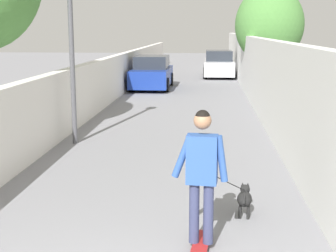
{
  "coord_description": "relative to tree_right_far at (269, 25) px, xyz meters",
  "views": [
    {
      "loc": [
        -3.77,
        -1.01,
        2.77
      ],
      "look_at": [
        5.08,
        -0.29,
        1.0
      ],
      "focal_mm": 52.22,
      "sensor_mm": 36.0,
      "label": 1
    }
  ],
  "objects": [
    {
      "name": "tree_right_far",
      "position": [
        0.0,
        0.0,
        0.0
      ],
      "size": [
        3.08,
        3.08,
        4.7
      ],
      "color": "brown",
      "rests_on": "ground"
    },
    {
      "name": "car_near",
      "position": [
        0.15,
        5.37,
        -2.22
      ],
      "size": [
        4.11,
        1.8,
        1.54
      ],
      "color": "navy",
      "rests_on": "ground"
    },
    {
      "name": "ground_plane",
      "position": [
        -5.0,
        3.73,
        -2.94
      ],
      "size": [
        80.0,
        80.0,
        0.0
      ],
      "primitive_type": "plane",
      "color": "gray"
    },
    {
      "name": "lamp_post",
      "position": [
        -11.26,
        5.97,
        0.28
      ],
      "size": [
        0.36,
        0.36,
        4.78
      ],
      "color": "#4C4C51",
      "rests_on": "ground"
    },
    {
      "name": "dog",
      "position": [
        -15.71,
        2.15,
        -2.66
      ],
      "size": [
        1.5,
        0.77,
        1.06
      ],
      "color": "black",
      "rests_on": "ground"
    },
    {
      "name": "fence_right",
      "position": [
        -7.0,
        0.95,
        -1.7
      ],
      "size": [
        48.0,
        0.3,
        2.47
      ],
      "primitive_type": "cube",
      "color": "white",
      "rests_on": "ground"
    },
    {
      "name": "wall_left",
      "position": [
        -7.0,
        6.52,
        -2.08
      ],
      "size": [
        48.0,
        0.3,
        1.71
      ],
      "primitive_type": "cube",
      "color": "silver",
      "rests_on": "ground"
    },
    {
      "name": "person_skateboarder",
      "position": [
        -16.92,
        2.78,
        -1.85
      ],
      "size": [
        0.26,
        0.71,
        1.72
      ],
      "color": "#333859",
      "rests_on": "skateboard"
    },
    {
      "name": "skateboard",
      "position": [
        -16.92,
        2.78,
        -2.87
      ],
      "size": [
        0.82,
        0.28,
        0.08
      ],
      "color": "maroon",
      "rests_on": "ground"
    },
    {
      "name": "car_far",
      "position": [
        6.16,
        2.1,
        -2.22
      ],
      "size": [
        4.13,
        1.8,
        1.54
      ],
      "color": "silver",
      "rests_on": "ground"
    }
  ]
}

